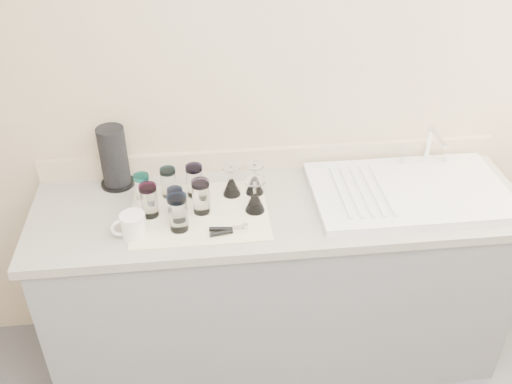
{
  "coord_description": "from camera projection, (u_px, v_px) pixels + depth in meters",
  "views": [
    {
      "loc": [
        -0.32,
        -0.71,
        2.28
      ],
      "look_at": [
        -0.11,
        1.15,
        1.0
      ],
      "focal_mm": 40.0,
      "sensor_mm": 36.0,
      "label": 1
    }
  ],
  "objects": [
    {
      "name": "goblet_back_left",
      "position": [
        232.0,
        185.0,
        2.39
      ],
      "size": [
        0.08,
        0.08,
        0.14
      ],
      "color": "white",
      "rests_on": "dish_towel"
    },
    {
      "name": "tumbler_teal",
      "position": [
        142.0,
        188.0,
        2.34
      ],
      "size": [
        0.06,
        0.06,
        0.13
      ],
      "color": "white",
      "rests_on": "dish_towel"
    },
    {
      "name": "tumbler_cyan",
      "position": [
        169.0,
        182.0,
        2.37
      ],
      "size": [
        0.07,
        0.07,
        0.13
      ],
      "color": "white",
      "rests_on": "dish_towel"
    },
    {
      "name": "counter_unit",
      "position": [
        278.0,
        282.0,
        2.63
      ],
      "size": [
        2.06,
        0.62,
        0.9
      ],
      "color": "slate",
      "rests_on": "ground"
    },
    {
      "name": "tumbler_extra",
      "position": [
        178.0,
        212.0,
        2.18
      ],
      "size": [
        0.08,
        0.08,
        0.15
      ],
      "color": "white",
      "rests_on": "dish_towel"
    },
    {
      "name": "sink_unit",
      "position": [
        409.0,
        191.0,
        2.42
      ],
      "size": [
        0.82,
        0.5,
        0.22
      ],
      "color": "white",
      "rests_on": "counter_unit"
    },
    {
      "name": "white_mug",
      "position": [
        133.0,
        226.0,
        2.17
      ],
      "size": [
        0.14,
        0.11,
        0.1
      ],
      "color": "white",
      "rests_on": "counter_unit"
    },
    {
      "name": "tumbler_lavender",
      "position": [
        201.0,
        196.0,
        2.27
      ],
      "size": [
        0.07,
        0.07,
        0.15
      ],
      "color": "white",
      "rests_on": "dish_towel"
    },
    {
      "name": "tumbler_purple",
      "position": [
        195.0,
        180.0,
        2.37
      ],
      "size": [
        0.07,
        0.07,
        0.14
      ],
      "color": "white",
      "rests_on": "dish_towel"
    },
    {
      "name": "room_envelope",
      "position": [
        388.0,
        294.0,
        1.02
      ],
      "size": [
        3.54,
        3.5,
        2.52
      ],
      "color": "#54545A",
      "rests_on": "ground"
    },
    {
      "name": "dish_towel",
      "position": [
        200.0,
        213.0,
        2.31
      ],
      "size": [
        0.55,
        0.42,
        0.01
      ],
      "primitive_type": "cube",
      "color": "white",
      "rests_on": "counter_unit"
    },
    {
      "name": "goblet_back_right",
      "position": [
        254.0,
        183.0,
        2.4
      ],
      "size": [
        0.08,
        0.08,
        0.14
      ],
      "color": "white",
      "rests_on": "dish_towel"
    },
    {
      "name": "goblet_front_right",
      "position": [
        255.0,
        200.0,
        2.29
      ],
      "size": [
        0.08,
        0.08,
        0.15
      ],
      "color": "white",
      "rests_on": "dish_towel"
    },
    {
      "name": "tumbler_blue",
      "position": [
        176.0,
        202.0,
        2.26
      ],
      "size": [
        0.06,
        0.06,
        0.13
      ],
      "color": "white",
      "rests_on": "dish_towel"
    },
    {
      "name": "tumbler_magenta",
      "position": [
        149.0,
        200.0,
        2.26
      ],
      "size": [
        0.07,
        0.07,
        0.14
      ],
      "color": "white",
      "rests_on": "dish_towel"
    },
    {
      "name": "paper_towel_roll",
      "position": [
        114.0,
        158.0,
        2.42
      ],
      "size": [
        0.15,
        0.15,
        0.27
      ],
      "color": "black",
      "rests_on": "counter_unit"
    },
    {
      "name": "can_opener",
      "position": [
        228.0,
        230.0,
        2.2
      ],
      "size": [
        0.15,
        0.05,
        0.02
      ],
      "color": "silver",
      "rests_on": "dish_towel"
    }
  ]
}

